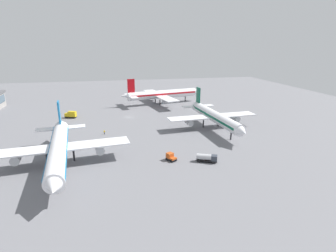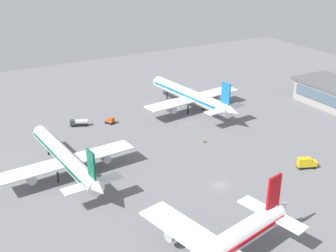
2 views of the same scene
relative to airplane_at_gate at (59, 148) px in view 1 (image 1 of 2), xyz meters
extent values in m
plane|color=slate|center=(-52.44, 24.21, -5.78)|extent=(288.00, 288.00, 0.00)
cylinder|color=white|center=(0.58, 0.06, 0.00)|extent=(44.03, 9.65, 4.81)
cone|color=white|center=(23.76, 2.66, 0.00)|extent=(5.29, 5.08, 4.57)
cone|color=white|center=(-22.60, -2.53, 0.72)|extent=(6.41, 4.50, 3.85)
cube|color=#1972B2|center=(0.58, 0.06, 0.36)|extent=(42.30, 9.55, 0.87)
cube|color=white|center=(-1.60, -0.18, -0.48)|extent=(11.58, 42.09, 0.43)
cylinder|color=#A5A8AD|center=(-2.89, 11.39, -2.16)|extent=(5.95, 3.26, 2.65)
cylinder|color=#A5A8AD|center=(-0.30, -11.75, -2.16)|extent=(5.95, 3.26, 2.65)
cube|color=white|center=(-18.99, -2.13, 0.48)|extent=(5.75, 16.96, 0.35)
cube|color=#1972B2|center=(-18.99, -2.13, 6.26)|extent=(4.23, 0.98, 7.70)
cylinder|color=black|center=(15.80, 1.77, -4.09)|extent=(0.58, 0.58, 3.37)
cylinder|color=black|center=(-3.33, 3.50, -4.09)|extent=(0.58, 0.58, 3.37)
cylinder|color=black|center=(-2.47, -4.15, -4.09)|extent=(0.58, 0.58, 3.37)
cylinder|color=white|center=(-80.12, 46.93, -0.02)|extent=(13.43, 43.65, 4.79)
cone|color=white|center=(-84.78, 69.68, -0.02)|extent=(5.42, 5.61, 4.55)
cone|color=white|center=(-75.47, 24.17, 0.70)|extent=(4.96, 6.64, 3.83)
cube|color=red|center=(-80.12, 46.93, 0.34)|extent=(13.17, 41.96, 0.86)
cube|color=white|center=(-79.69, 44.80, -0.50)|extent=(41.96, 15.13, 0.43)
cylinder|color=#A5A8AD|center=(-91.04, 42.47, -2.18)|extent=(3.72, 6.08, 2.64)
cylinder|color=#A5A8AD|center=(-68.33, 47.12, -2.18)|extent=(3.72, 6.08, 2.64)
cube|color=white|center=(-76.19, 27.72, 0.46)|extent=(17.01, 7.14, 0.35)
cube|color=red|center=(-76.19, 27.72, 6.21)|extent=(1.35, 4.20, 7.67)
cylinder|color=black|center=(-83.18, 61.87, -4.10)|extent=(0.58, 0.58, 3.36)
cylinder|color=black|center=(-83.18, 42.75, -4.10)|extent=(0.58, 0.58, 3.36)
cylinder|color=black|center=(-75.67, 44.28, -4.10)|extent=(0.58, 0.58, 3.36)
cylinder|color=white|center=(-25.29, 58.43, -0.33)|extent=(41.44, 7.50, 4.53)
cone|color=white|center=(-3.38, 60.01, -0.33)|extent=(4.83, 4.62, 4.31)
cone|color=white|center=(-47.20, 56.84, 0.35)|extent=(5.91, 4.03, 3.63)
cube|color=#0C593F|center=(-25.29, 58.43, 0.01)|extent=(39.80, 7.47, 0.82)
cube|color=white|center=(-27.35, 58.28, -0.79)|extent=(9.41, 39.53, 0.41)
cylinder|color=#A5A8AD|center=(-28.14, 69.21, -2.37)|extent=(5.52, 2.87, 2.49)
cylinder|color=#A5A8AD|center=(-26.56, 47.34, -2.37)|extent=(5.52, 2.87, 2.49)
cube|color=white|center=(-43.79, 57.09, 0.12)|extent=(4.81, 15.89, 0.33)
cube|color=#0C593F|center=(-43.79, 57.09, 5.56)|extent=(3.98, 0.77, 7.25)
cylinder|color=black|center=(-10.90, 59.47, -4.19)|extent=(0.54, 0.54, 3.17)
cylinder|color=black|center=(-28.84, 61.81, -4.19)|extent=(0.54, 0.54, 3.17)
cylinder|color=black|center=(-28.32, 54.57, -4.19)|extent=(0.54, 0.54, 3.17)
cube|color=black|center=(-57.00, -3.85, -5.23)|extent=(3.93, 5.90, 0.30)
cube|color=gold|center=(-57.74, -5.60, -4.28)|extent=(2.45, 2.40, 1.60)
cube|color=#3F596B|center=(-58.06, -6.35, -3.96)|extent=(1.50, 0.69, 0.90)
cube|color=gold|center=(-56.66, -3.02, -3.78)|extent=(3.23, 4.24, 2.60)
cylinder|color=black|center=(-56.89, -6.03, -5.38)|extent=(0.59, 0.85, 0.80)
cylinder|color=black|center=(-58.64, -5.29, -5.38)|extent=(0.59, 0.85, 0.80)
cylinder|color=black|center=(-55.37, -2.42, -5.38)|extent=(0.59, 0.85, 0.80)
cylinder|color=black|center=(-57.12, -1.68, -5.38)|extent=(0.59, 0.85, 0.80)
cube|color=black|center=(2.98, 33.10, -5.23)|extent=(3.72, 3.20, 0.30)
cube|color=#BF4C19|center=(2.37, 32.76, -4.28)|extent=(2.49, 2.53, 1.60)
cube|color=#3F596B|center=(1.66, 32.37, -3.96)|extent=(0.84, 1.44, 0.90)
cube|color=#BF4C19|center=(3.77, 33.53, -4.83)|extent=(2.14, 2.34, 0.50)
cylinder|color=black|center=(2.45, 31.73, -5.38)|extent=(0.85, 0.65, 0.80)
cylinder|color=black|center=(1.54, 33.39, -5.38)|extent=(0.85, 0.65, 0.80)
cylinder|color=black|center=(4.42, 32.80, -5.38)|extent=(0.85, 0.65, 0.80)
cylinder|color=black|center=(3.51, 34.47, -5.38)|extent=(0.85, 0.65, 0.80)
cube|color=black|center=(6.29, 43.54, -5.23)|extent=(4.28, 6.53, 0.30)
cube|color=#333842|center=(7.20, 45.60, -4.28)|extent=(2.47, 2.41, 1.60)
cube|color=#3F596B|center=(7.53, 46.34, -3.96)|extent=(1.49, 0.72, 0.90)
cylinder|color=#B7B7BC|center=(5.93, 42.72, -4.18)|extent=(3.47, 4.84, 1.80)
cylinder|color=black|center=(6.31, 45.94, -5.38)|extent=(0.60, 0.85, 0.80)
cylinder|color=black|center=(8.05, 45.17, -5.38)|extent=(0.60, 0.85, 0.80)
cylinder|color=black|center=(4.53, 41.91, -5.38)|extent=(0.60, 0.85, 0.80)
cylinder|color=black|center=(6.27, 41.14, -5.38)|extent=(0.60, 0.85, 0.80)
cylinder|color=#1E2338|center=(-27.91, 12.49, -5.35)|extent=(0.34, 0.34, 0.85)
cylinder|color=yellow|center=(-27.91, 12.49, -4.63)|extent=(0.40, 0.40, 0.60)
sphere|color=tan|center=(-27.91, 12.49, -4.22)|extent=(0.22, 0.22, 0.22)
cylinder|color=yellow|center=(-27.93, 12.25, -4.63)|extent=(0.10, 0.10, 0.54)
cylinder|color=yellow|center=(-27.90, 12.73, -4.63)|extent=(0.10, 0.10, 0.54)
camera|label=1|loc=(78.67, 15.57, 29.16)|focal=28.94mm
camera|label=2|loc=(-135.01, 87.71, 56.34)|focal=46.82mm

